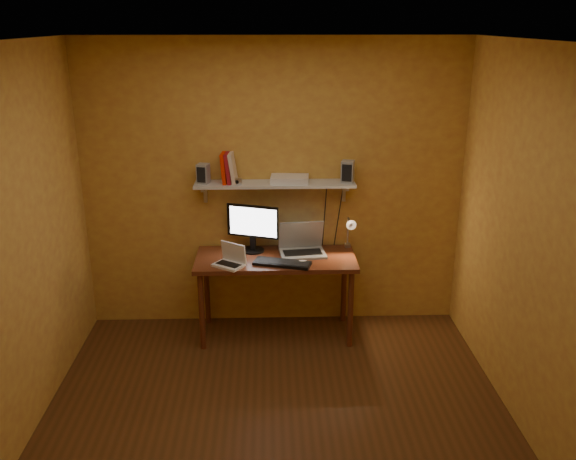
{
  "coord_description": "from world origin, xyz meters",
  "views": [
    {
      "loc": [
        -0.04,
        -3.68,
        2.72
      ],
      "look_at": [
        0.12,
        1.18,
        1.04
      ],
      "focal_mm": 38.0,
      "sensor_mm": 36.0,
      "label": 1
    }
  ],
  "objects_px": {
    "desk": "(276,266)",
    "laptop": "(302,245)",
    "monitor": "(253,226)",
    "desk_lamp": "(350,229)",
    "speaker_right": "(348,172)",
    "wall_shelf": "(275,184)",
    "shelf_camera": "(236,181)",
    "mouse": "(302,262)",
    "netbook": "(231,259)",
    "router": "(290,179)",
    "keyboard": "(282,263)",
    "speaker_left": "(203,174)"
  },
  "relations": [
    {
      "from": "router",
      "to": "mouse",
      "type": "bearing_deg",
      "value": -74.92
    },
    {
      "from": "mouse",
      "to": "router",
      "type": "bearing_deg",
      "value": 107.67
    },
    {
      "from": "wall_shelf",
      "to": "speaker_left",
      "type": "height_order",
      "value": "speaker_left"
    },
    {
      "from": "desk_lamp",
      "to": "shelf_camera",
      "type": "distance_m",
      "value": 1.09
    },
    {
      "from": "mouse",
      "to": "speaker_right",
      "type": "height_order",
      "value": "speaker_right"
    },
    {
      "from": "netbook",
      "to": "router",
      "type": "relative_size",
      "value": 0.92
    },
    {
      "from": "keyboard",
      "to": "router",
      "type": "bearing_deg",
      "value": 95.32
    },
    {
      "from": "monitor",
      "to": "desk_lamp",
      "type": "xyz_separation_m",
      "value": [
        0.86,
        -0.03,
        -0.03
      ]
    },
    {
      "from": "monitor",
      "to": "desk_lamp",
      "type": "height_order",
      "value": "monitor"
    },
    {
      "from": "speaker_left",
      "to": "keyboard",
      "type": "bearing_deg",
      "value": -11.88
    },
    {
      "from": "monitor",
      "to": "router",
      "type": "relative_size",
      "value": 1.39
    },
    {
      "from": "desk",
      "to": "router",
      "type": "height_order",
      "value": "router"
    },
    {
      "from": "desk_lamp",
      "to": "router",
      "type": "height_order",
      "value": "router"
    },
    {
      "from": "desk",
      "to": "speaker_right",
      "type": "relative_size",
      "value": 7.36
    },
    {
      "from": "desk_lamp",
      "to": "speaker_right",
      "type": "bearing_deg",
      "value": 113.82
    },
    {
      "from": "desk",
      "to": "wall_shelf",
      "type": "bearing_deg",
      "value": 90.0
    },
    {
      "from": "laptop",
      "to": "desk_lamp",
      "type": "height_order",
      "value": "desk_lamp"
    },
    {
      "from": "wall_shelf",
      "to": "desk_lamp",
      "type": "relative_size",
      "value": 3.73
    },
    {
      "from": "netbook",
      "to": "speaker_left",
      "type": "height_order",
      "value": "speaker_left"
    },
    {
      "from": "laptop",
      "to": "shelf_camera",
      "type": "bearing_deg",
      "value": 170.27
    },
    {
      "from": "wall_shelf",
      "to": "mouse",
      "type": "xyz_separation_m",
      "value": [
        0.23,
        -0.35,
        -0.59
      ]
    },
    {
      "from": "wall_shelf",
      "to": "keyboard",
      "type": "height_order",
      "value": "wall_shelf"
    },
    {
      "from": "desk",
      "to": "speaker_right",
      "type": "bearing_deg",
      "value": 16.32
    },
    {
      "from": "desk",
      "to": "mouse",
      "type": "bearing_deg",
      "value": -34.54
    },
    {
      "from": "netbook",
      "to": "speaker_right",
      "type": "xyz_separation_m",
      "value": [
        1.01,
        0.35,
        0.67
      ]
    },
    {
      "from": "keyboard",
      "to": "router",
      "type": "xyz_separation_m",
      "value": [
        0.08,
        0.37,
        0.64
      ]
    },
    {
      "from": "desk",
      "to": "laptop",
      "type": "bearing_deg",
      "value": 23.57
    },
    {
      "from": "desk",
      "to": "router",
      "type": "relative_size",
      "value": 4.26
    },
    {
      "from": "mouse",
      "to": "shelf_camera",
      "type": "relative_size",
      "value": 0.97
    },
    {
      "from": "laptop",
      "to": "router",
      "type": "bearing_deg",
      "value": 129.47
    },
    {
      "from": "desk_lamp",
      "to": "speaker_left",
      "type": "xyz_separation_m",
      "value": [
        -1.28,
        0.07,
        0.5
      ]
    },
    {
      "from": "desk",
      "to": "shelf_camera",
      "type": "distance_m",
      "value": 0.82
    },
    {
      "from": "wall_shelf",
      "to": "speaker_right",
      "type": "xyz_separation_m",
      "value": [
        0.63,
        -0.01,
        0.11
      ]
    },
    {
      "from": "wall_shelf",
      "to": "monitor",
      "type": "height_order",
      "value": "wall_shelf"
    },
    {
      "from": "desk",
      "to": "laptop",
      "type": "distance_m",
      "value": 0.3
    },
    {
      "from": "netbook",
      "to": "mouse",
      "type": "xyz_separation_m",
      "value": [
        0.61,
        0.01,
        -0.04
      ]
    },
    {
      "from": "netbook",
      "to": "mouse",
      "type": "height_order",
      "value": "netbook"
    },
    {
      "from": "router",
      "to": "desk",
      "type": "bearing_deg",
      "value": -122.2
    },
    {
      "from": "monitor",
      "to": "desk_lamp",
      "type": "distance_m",
      "value": 0.86
    },
    {
      "from": "speaker_left",
      "to": "laptop",
      "type": "bearing_deg",
      "value": 10.37
    },
    {
      "from": "desk",
      "to": "netbook",
      "type": "distance_m",
      "value": 0.44
    },
    {
      "from": "keyboard",
      "to": "router",
      "type": "distance_m",
      "value": 0.74
    },
    {
      "from": "netbook",
      "to": "router",
      "type": "height_order",
      "value": "router"
    },
    {
      "from": "netbook",
      "to": "keyboard",
      "type": "xyz_separation_m",
      "value": [
        0.43,
        -0.0,
        -0.04
      ]
    },
    {
      "from": "desk",
      "to": "wall_shelf",
      "type": "xyz_separation_m",
      "value": [
        -0.0,
        0.19,
        0.69
      ]
    },
    {
      "from": "netbook",
      "to": "router",
      "type": "xyz_separation_m",
      "value": [
        0.51,
        0.37,
        0.6
      ]
    },
    {
      "from": "desk",
      "to": "monitor",
      "type": "relative_size",
      "value": 3.07
    },
    {
      "from": "laptop",
      "to": "mouse",
      "type": "distance_m",
      "value": 0.26
    },
    {
      "from": "laptop",
      "to": "desk_lamp",
      "type": "bearing_deg",
      "value": -3.23
    },
    {
      "from": "laptop",
      "to": "speaker_right",
      "type": "xyz_separation_m",
      "value": [
        0.4,
        0.08,
        0.65
      ]
    }
  ]
}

